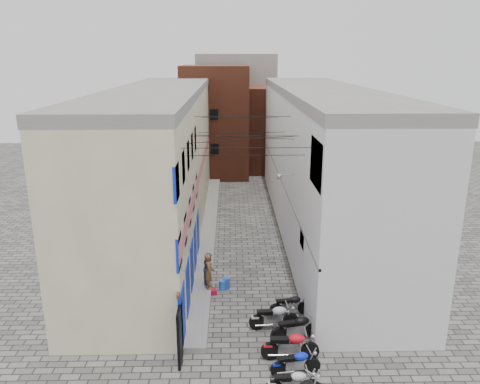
{
  "coord_description": "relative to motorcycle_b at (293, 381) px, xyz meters",
  "views": [
    {
      "loc": [
        -0.66,
        -15.26,
        10.82
      ],
      "look_at": [
        -0.09,
        11.52,
        3.0
      ],
      "focal_mm": 35.0,
      "sensor_mm": 36.0,
      "label": 1
    }
  ],
  "objects": [
    {
      "name": "motorcycle_e",
      "position": [
        0.55,
        3.1,
        0.08
      ],
      "size": [
        2.19,
        1.07,
        1.21
      ],
      "primitive_type": null,
      "rotation": [
        0.0,
        0.0,
        -1.37
      ],
      "color": "black",
      "rests_on": "ground"
    },
    {
      "name": "ground",
      "position": [
        -1.35,
        2.3,
        -0.53
      ],
      "size": [
        90.0,
        90.0,
        0.0
      ],
      "primitive_type": "plane",
      "color": "#4E4C49",
      "rests_on": "ground"
    },
    {
      "name": "motorcycle_b",
      "position": [
        0.0,
        0.0,
        0.0
      ],
      "size": [
        1.83,
        0.61,
        1.05
      ],
      "primitive_type": null,
      "rotation": [
        0.0,
        0.0,
        -1.55
      ],
      "color": "silver",
      "rests_on": "ground"
    },
    {
      "name": "water_jug_far",
      "position": [
        -2.22,
        7.47,
        -0.25
      ],
      "size": [
        0.43,
        0.43,
        0.55
      ],
      "primitive_type": "cylinder",
      "rotation": [
        0.0,
        0.0,
        -0.27
      ],
      "color": "blue",
      "rests_on": "ground"
    },
    {
      "name": "overhead_wires",
      "position": [
        -1.35,
        9.94,
        6.6
      ],
      "size": [
        5.8,
        13.02,
        1.32
      ],
      "color": "black",
      "rests_on": "ground"
    },
    {
      "name": "water_jug_near",
      "position": [
        -2.43,
        7.32,
        -0.28
      ],
      "size": [
        0.34,
        0.34,
        0.49
      ],
      "primitive_type": "cylinder",
      "rotation": [
        0.0,
        0.0,
        0.09
      ],
      "color": "blue",
      "rests_on": "ground"
    },
    {
      "name": "building_far_concrete",
      "position": [
        -1.35,
        36.3,
        4.97
      ],
      "size": [
        8.0,
        5.0,
        11.0
      ],
      "primitive_type": "cube",
      "color": "gray",
      "rests_on": "ground"
    },
    {
      "name": "building_left",
      "position": [
        -6.33,
        15.25,
        3.97
      ],
      "size": [
        5.1,
        27.0,
        9.0
      ],
      "color": "#C1B691",
      "rests_on": "ground"
    },
    {
      "name": "motorcycle_g",
      "position": [
        0.55,
        5.0,
        0.0
      ],
      "size": [
        1.87,
        0.77,
        1.05
      ],
      "primitive_type": null,
      "rotation": [
        0.0,
        0.0,
        -1.46
      ],
      "color": "black",
      "rests_on": "ground"
    },
    {
      "name": "building_far_brick_right",
      "position": [
        1.65,
        32.3,
        3.47
      ],
      "size": [
        5.0,
        6.0,
        8.0
      ],
      "primitive_type": "cube",
      "color": "brown",
      "rests_on": "ground"
    },
    {
      "name": "building_right",
      "position": [
        3.65,
        15.29,
        3.98
      ],
      "size": [
        5.94,
        26.0,
        9.0
      ],
      "color": "silver",
      "rests_on": "ground"
    },
    {
      "name": "building_far_brick_left",
      "position": [
        -3.35,
        30.3,
        4.47
      ],
      "size": [
        6.0,
        6.0,
        10.0
      ],
      "primitive_type": "cube",
      "color": "brown",
      "rests_on": "ground"
    },
    {
      "name": "motorcycle_f",
      "position": [
        -0.26,
        3.95,
        0.07
      ],
      "size": [
        2.1,
        0.79,
        1.19
      ],
      "primitive_type": null,
      "rotation": [
        0.0,
        0.0,
        -1.5
      ],
      "color": "#B5B5BA",
      "rests_on": "ground"
    },
    {
      "name": "motorcycle_c",
      "position": [
        0.24,
        1.03,
        0.0
      ],
      "size": [
        1.89,
        0.84,
        1.06
      ],
      "primitive_type": null,
      "rotation": [
        0.0,
        0.0,
        -1.42
      ],
      "color": "#0C1FC0",
      "rests_on": "ground"
    },
    {
      "name": "far_shopfront",
      "position": [
        -1.35,
        27.5,
        0.67
      ],
      "size": [
        2.0,
        0.3,
        2.4
      ],
      "primitive_type": "cube",
      "color": "black",
      "rests_on": "ground"
    },
    {
      "name": "red_crate",
      "position": [
        -2.9,
        6.88,
        -0.4
      ],
      "size": [
        0.45,
        0.37,
        0.25
      ],
      "primitive_type": "cube",
      "rotation": [
        0.0,
        0.0,
        0.19
      ],
      "color": "#AF0C33",
      "rests_on": "ground"
    },
    {
      "name": "plinth",
      "position": [
        -3.4,
        15.3,
        -0.4
      ],
      "size": [
        0.9,
        26.0,
        0.25
      ],
      "primitive_type": "cube",
      "color": "gray",
      "rests_on": "ground"
    },
    {
      "name": "person_a",
      "position": [
        -3.05,
        7.05,
        0.6
      ],
      "size": [
        0.44,
        0.65,
        1.74
      ],
      "primitive_type": "imported",
      "rotation": [
        0.0,
        0.0,
        1.61
      ],
      "color": "brown",
      "rests_on": "plinth"
    },
    {
      "name": "motorcycle_d",
      "position": [
        0.16,
        1.92,
        0.1
      ],
      "size": [
        2.17,
        0.69,
        1.26
      ],
      "primitive_type": null,
      "rotation": [
        0.0,
        0.0,
        -1.57
      ],
      "color": "red",
      "rests_on": "ground"
    },
    {
      "name": "person_b",
      "position": [
        -3.05,
        7.58,
        0.5
      ],
      "size": [
        0.74,
        0.86,
        1.55
      ],
      "primitive_type": "imported",
      "rotation": [
        0.0,
        0.0,
        1.35
      ],
      "color": "#2E3346",
      "rests_on": "plinth"
    }
  ]
}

